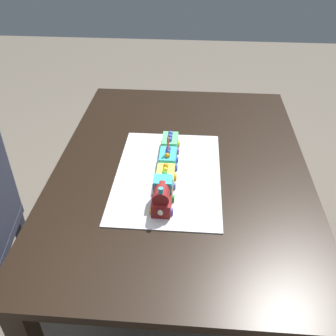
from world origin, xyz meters
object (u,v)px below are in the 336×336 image
at_px(cake_locomotive, 162,196).
at_px(cake_car_gondola_lemon, 165,177).
at_px(dining_table, 181,185).
at_px(cake_car_tanker_mint_green, 170,143).
at_px(birthday_candle, 168,143).
at_px(cake_car_caboose_turquoise, 168,159).

xyz_separation_m(cake_locomotive, cake_car_gondola_lemon, (0.13, 0.00, -0.02)).
bearing_deg(dining_table, cake_car_tanker_mint_green, 27.02).
height_order(cake_car_gondola_lemon, cake_car_tanker_mint_green, same).
height_order(dining_table, cake_car_tanker_mint_green, cake_car_tanker_mint_green).
bearing_deg(cake_locomotive, birthday_candle, 0.00).
height_order(cake_car_gondola_lemon, birthday_candle, birthday_candle).
height_order(cake_car_gondola_lemon, cake_car_caboose_turquoise, same).
height_order(dining_table, cake_car_caboose_turquoise, cake_car_caboose_turquoise).
bearing_deg(cake_car_gondola_lemon, birthday_candle, -0.00).
height_order(cake_locomotive, cake_car_gondola_lemon, cake_locomotive).
bearing_deg(cake_car_caboose_turquoise, birthday_candle, -0.00).
xyz_separation_m(dining_table, cake_car_tanker_mint_green, (0.11, 0.05, 0.14)).
distance_m(cake_car_gondola_lemon, cake_car_tanker_mint_green, 0.24).
bearing_deg(cake_car_tanker_mint_green, cake_car_caboose_turquoise, 180.00).
bearing_deg(birthday_candle, cake_locomotive, 180.00).
relative_size(cake_locomotive, cake_car_caboose_turquoise, 1.40).
distance_m(dining_table, cake_car_gondola_lemon, 0.20).
bearing_deg(cake_car_gondola_lemon, dining_table, -22.50).
height_order(cake_locomotive, cake_car_tanker_mint_green, cake_locomotive).
relative_size(dining_table, cake_locomotive, 10.00).
xyz_separation_m(cake_car_gondola_lemon, birthday_candle, (0.12, -0.00, 0.07)).
height_order(cake_car_caboose_turquoise, birthday_candle, birthday_candle).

